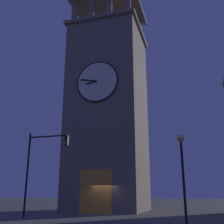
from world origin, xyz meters
TOP-DOWN VIEW (x-y plane):
  - ground_plane at (0.00, 0.00)m, footprint 200.00×200.00m
  - clocktower at (0.91, -3.67)m, footprint 8.37×8.53m
  - traffic_signal_near at (3.56, 6.12)m, footprint 3.53×0.41m
  - street_lamp at (-7.65, 9.92)m, footprint 0.44×0.44m

SIDE VIEW (x-z plane):
  - ground_plane at x=0.00m, z-range 0.00..0.00m
  - street_lamp at x=-7.65m, z-range 1.00..5.96m
  - traffic_signal_near at x=3.56m, z-range 1.07..7.60m
  - clocktower at x=0.91m, z-range -2.64..24.60m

